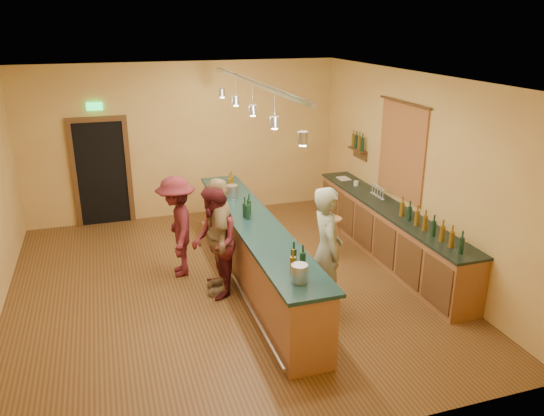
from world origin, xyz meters
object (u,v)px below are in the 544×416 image
object	(u,v)px
bartender	(327,251)
bar_stool	(332,226)
customer_c	(177,227)
customer_b	(220,236)
back_counter	(389,232)
tasting_bar	(254,247)
customer_a	(215,242)

from	to	relation	value
bartender	bar_stool	bearing A→B (deg)	-18.91
customer_c	bar_stool	distance (m)	2.70
customer_b	bar_stool	bearing A→B (deg)	118.06
back_counter	bar_stool	size ratio (longest dim) A/B	6.52
tasting_bar	bar_stool	xyz separation A→B (m)	(1.59, 0.59, -0.05)
customer_c	customer_a	bearing A→B (deg)	29.88
tasting_bar	customer_a	bearing A→B (deg)	-163.19
customer_b	customer_c	size ratio (longest dim) A/B	1.09
customer_a	customer_b	size ratio (longest dim) A/B	0.95
bartender	customer_b	world-z (taller)	bartender
bartender	customer_a	world-z (taller)	bartender
tasting_bar	customer_c	world-z (taller)	customer_c
customer_c	bar_stool	xyz separation A→B (m)	(2.68, -0.08, -0.28)
back_counter	customer_c	world-z (taller)	customer_c
back_counter	customer_b	world-z (taller)	customer_b
customer_b	customer_c	xyz separation A→B (m)	(-0.52, 0.79, -0.08)
customer_c	bar_stool	size ratio (longest dim) A/B	2.39
back_counter	bar_stool	xyz separation A→B (m)	(-0.90, 0.41, 0.07)
back_counter	bartender	bearing A→B (deg)	-142.97
customer_a	bar_stool	world-z (taller)	customer_a
bartender	customer_c	distance (m)	2.58
customer_a	bar_stool	distance (m)	2.41
back_counter	customer_b	bearing A→B (deg)	-174.46
customer_a	customer_b	bearing A→B (deg)	134.55
customer_a	customer_b	world-z (taller)	customer_b
back_counter	customer_a	distance (m)	3.20
customer_b	customer_c	distance (m)	0.95
tasting_bar	bartender	world-z (taller)	bartender
bar_stool	tasting_bar	bearing A→B (deg)	-159.55
back_counter	tasting_bar	bearing A→B (deg)	-175.83
tasting_bar	bartender	xyz separation A→B (m)	(0.72, -1.15, 0.33)
tasting_bar	bartender	distance (m)	1.39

